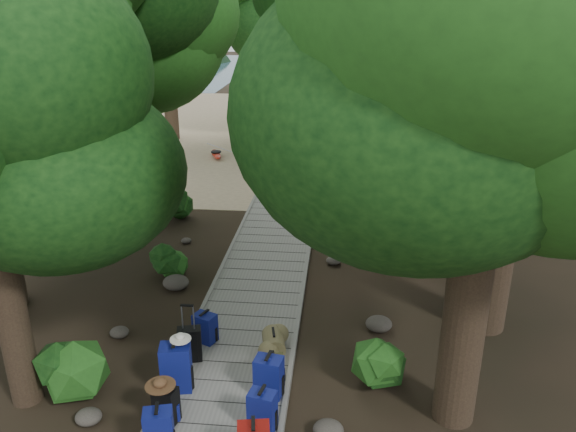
# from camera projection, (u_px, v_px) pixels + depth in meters

# --- Properties ---
(ground) EXTENTS (120.00, 120.00, 0.00)m
(ground) POSITION_uv_depth(u_px,v_px,m) (257.00, 296.00, 11.81)
(ground) COLOR #2E2117
(ground) RESTS_ON ground
(sand_beach) EXTENTS (40.00, 22.00, 0.02)m
(sand_beach) POSITION_uv_depth(u_px,v_px,m) (307.00, 131.00, 26.67)
(sand_beach) COLOR tan
(sand_beach) RESTS_ON ground
(boardwalk) EXTENTS (2.00, 12.00, 0.12)m
(boardwalk) POSITION_uv_depth(u_px,v_px,m) (263.00, 272.00, 12.72)
(boardwalk) COLOR gray
(boardwalk) RESTS_ON ground
(backpack_left_a) EXTENTS (0.44, 0.36, 0.72)m
(backpack_left_a) POSITION_uv_depth(u_px,v_px,m) (159.00, 429.00, 7.47)
(backpack_left_a) COLOR navy
(backpack_left_a) RESTS_ON boardwalk
(backpack_left_b) EXTENTS (0.39, 0.32, 0.62)m
(backpack_left_b) POSITION_uv_depth(u_px,v_px,m) (166.00, 403.00, 8.03)
(backpack_left_b) COLOR black
(backpack_left_b) RESTS_ON boardwalk
(backpack_left_c) EXTENTS (0.52, 0.41, 0.86)m
(backpack_left_c) POSITION_uv_depth(u_px,v_px,m) (176.00, 365.00, 8.67)
(backpack_left_c) COLOR navy
(backpack_left_c) RESTS_ON boardwalk
(backpack_left_d) EXTENTS (0.46, 0.41, 0.58)m
(backpack_left_d) POSITION_uv_depth(u_px,v_px,m) (205.00, 326.00, 9.96)
(backpack_left_d) COLOR navy
(backpack_left_d) RESTS_ON boardwalk
(backpack_right_b) EXTENTS (0.43, 0.34, 0.68)m
(backpack_right_b) POSITION_uv_depth(u_px,v_px,m) (262.00, 409.00, 7.87)
(backpack_right_b) COLOR navy
(backpack_right_b) RESTS_ON boardwalk
(backpack_right_c) EXTENTS (0.46, 0.37, 0.72)m
(backpack_right_c) POSITION_uv_depth(u_px,v_px,m) (269.00, 375.00, 8.56)
(backpack_right_c) COLOR navy
(backpack_right_c) RESTS_ON boardwalk
(backpack_right_d) EXTENTS (0.37, 0.30, 0.50)m
(backpack_right_d) POSITION_uv_depth(u_px,v_px,m) (273.00, 367.00, 8.91)
(backpack_right_d) COLOR #373616
(backpack_right_d) RESTS_ON boardwalk
(duffel_right_khaki) EXTENTS (0.48, 0.63, 0.38)m
(duffel_right_khaki) POSITION_uv_depth(u_px,v_px,m) (274.00, 342.00, 9.67)
(duffel_right_khaki) COLOR brown
(duffel_right_khaki) RESTS_ON boardwalk
(suitcase_on_boardwalk) EXTENTS (0.43, 0.31, 0.61)m
(suitcase_on_boardwalk) POSITION_uv_depth(u_px,v_px,m) (190.00, 344.00, 9.42)
(suitcase_on_boardwalk) COLOR black
(suitcase_on_boardwalk) RESTS_ON boardwalk
(lone_suitcase_on_sand) EXTENTS (0.50, 0.39, 0.70)m
(lone_suitcase_on_sand) POSITION_uv_depth(u_px,v_px,m) (301.00, 172.00, 19.09)
(lone_suitcase_on_sand) COLOR black
(lone_suitcase_on_sand) RESTS_ON sand_beach
(hat_brown) EXTENTS (0.44, 0.44, 0.13)m
(hat_brown) POSITION_uv_depth(u_px,v_px,m) (160.00, 382.00, 7.88)
(hat_brown) COLOR #51351E
(hat_brown) RESTS_ON backpack_left_b
(hat_white) EXTENTS (0.33, 0.33, 0.11)m
(hat_white) POSITION_uv_depth(u_px,v_px,m) (180.00, 336.00, 8.54)
(hat_white) COLOR silver
(hat_white) RESTS_ON backpack_left_c
(kayak) EXTENTS (1.61, 2.99, 0.30)m
(kayak) POSITION_uv_depth(u_px,v_px,m) (216.00, 153.00, 22.23)
(kayak) COLOR #A81D0E
(kayak) RESTS_ON sand_beach
(sun_lounger) EXTENTS (1.35, 2.04, 0.63)m
(sun_lounger) POSITION_uv_depth(u_px,v_px,m) (392.00, 158.00, 20.89)
(sun_lounger) COLOR silver
(sun_lounger) RESTS_ON sand_beach
(tree_right_a) EXTENTS (5.18, 5.18, 8.64)m
(tree_right_a) POSITION_uv_depth(u_px,v_px,m) (489.00, 131.00, 6.86)
(tree_right_a) COLOR black
(tree_right_a) RESTS_ON ground
(tree_right_b) EXTENTS (6.23, 6.23, 11.12)m
(tree_right_b) POSITION_uv_depth(u_px,v_px,m) (526.00, 18.00, 8.76)
(tree_right_b) COLOR black
(tree_right_b) RESTS_ON ground
(tree_right_c) EXTENTS (5.14, 5.14, 8.90)m
(tree_right_c) POSITION_uv_depth(u_px,v_px,m) (444.00, 72.00, 11.55)
(tree_right_c) COLOR black
(tree_right_c) RESTS_ON ground
(tree_right_e) EXTENTS (5.34, 5.34, 9.60)m
(tree_right_e) POSITION_uv_depth(u_px,v_px,m) (443.00, 39.00, 15.94)
(tree_right_e) COLOR black
(tree_right_e) RESTS_ON ground
(tree_right_f) EXTENTS (5.31, 5.31, 9.49)m
(tree_right_f) POSITION_uv_depth(u_px,v_px,m) (509.00, 36.00, 18.16)
(tree_right_f) COLOR black
(tree_right_f) RESTS_ON ground
(tree_left_c) EXTENTS (4.78, 4.78, 8.30)m
(tree_left_c) POSITION_uv_depth(u_px,v_px,m) (110.00, 74.00, 13.67)
(tree_left_c) COLOR black
(tree_left_c) RESTS_ON ground
(tree_back_a) EXTENTS (5.46, 5.46, 9.46)m
(tree_back_a) POSITION_uv_depth(u_px,v_px,m) (260.00, 28.00, 23.66)
(tree_back_a) COLOR black
(tree_back_a) RESTS_ON ground
(tree_back_b) EXTENTS (6.19, 6.19, 11.06)m
(tree_back_b) POSITION_uv_depth(u_px,v_px,m) (356.00, 8.00, 24.92)
(tree_back_b) COLOR black
(tree_back_b) RESTS_ON ground
(tree_back_c) EXTENTS (4.77, 4.77, 8.58)m
(tree_back_c) POSITION_uv_depth(u_px,v_px,m) (412.00, 38.00, 24.56)
(tree_back_c) COLOR black
(tree_back_c) RESTS_ON ground
(tree_back_d) EXTENTS (5.16, 5.16, 8.60)m
(tree_back_d) POSITION_uv_depth(u_px,v_px,m) (166.00, 39.00, 23.66)
(tree_back_d) COLOR black
(tree_back_d) RESTS_ON ground
(palm_right_a) EXTENTS (4.46, 4.46, 7.60)m
(palm_right_a) POSITION_uv_depth(u_px,v_px,m) (398.00, 76.00, 16.04)
(palm_right_a) COLOR #194513
(palm_right_a) RESTS_ON ground
(palm_right_b) EXTENTS (3.89, 3.89, 7.51)m
(palm_right_b) POSITION_uv_depth(u_px,v_px,m) (428.00, 63.00, 19.91)
(palm_right_b) COLOR #194513
(palm_right_b) RESTS_ON ground
(palm_right_c) EXTENTS (4.37, 4.37, 6.95)m
(palm_right_c) POSITION_uv_depth(u_px,v_px,m) (374.00, 63.00, 22.37)
(palm_right_c) COLOR #194513
(palm_right_c) RESTS_ON ground
(palm_left_a) EXTENTS (3.84, 3.84, 6.12)m
(palm_left_a) POSITION_uv_depth(u_px,v_px,m) (127.00, 99.00, 16.79)
(palm_left_a) COLOR #194513
(palm_left_a) RESTS_ON ground
(rock_left_a) EXTENTS (0.39, 0.36, 0.22)m
(rock_left_a) POSITION_uv_depth(u_px,v_px,m) (89.00, 417.00, 8.23)
(rock_left_a) COLOR #4C473F
(rock_left_a) RESTS_ON ground
(rock_left_b) EXTENTS (0.36, 0.32, 0.20)m
(rock_left_b) POSITION_uv_depth(u_px,v_px,m) (119.00, 332.00, 10.35)
(rock_left_b) COLOR #4C473F
(rock_left_b) RESTS_ON ground
(rock_left_c) EXTENTS (0.56, 0.51, 0.31)m
(rock_left_c) POSITION_uv_depth(u_px,v_px,m) (176.00, 282.00, 12.06)
(rock_left_c) COLOR #4C473F
(rock_left_c) RESTS_ON ground
(rock_left_d) EXTENTS (0.27, 0.24, 0.15)m
(rock_left_d) POSITION_uv_depth(u_px,v_px,m) (186.00, 241.00, 14.36)
(rock_left_d) COLOR #4C473F
(rock_left_d) RESTS_ON ground
(rock_right_a) EXTENTS (0.44, 0.40, 0.24)m
(rock_right_a) POSITION_uv_depth(u_px,v_px,m) (328.00, 430.00, 7.96)
(rock_right_a) COLOR #4C473F
(rock_right_a) RESTS_ON ground
(rock_right_b) EXTENTS (0.50, 0.45, 0.28)m
(rock_right_b) POSITION_uv_depth(u_px,v_px,m) (379.00, 324.00, 10.54)
(rock_right_b) COLOR #4C473F
(rock_right_b) RESTS_ON ground
(rock_right_c) EXTENTS (0.35, 0.31, 0.19)m
(rock_right_c) POSITION_uv_depth(u_px,v_px,m) (333.00, 261.00, 13.20)
(rock_right_c) COLOR #4C473F
(rock_right_c) RESTS_ON ground
(rock_right_d) EXTENTS (0.53, 0.47, 0.29)m
(rock_right_d) POSITION_uv_depth(u_px,v_px,m) (373.00, 225.00, 15.17)
(rock_right_d) COLOR #4C473F
(rock_right_d) RESTS_ON ground
(shrub_left_a) EXTENTS (1.11, 1.11, 1.00)m
(shrub_left_a) POSITION_uv_depth(u_px,v_px,m) (69.00, 366.00, 8.72)
(shrub_left_a) COLOR #1F5018
(shrub_left_a) RESTS_ON ground
(shrub_left_b) EXTENTS (0.80, 0.80, 0.72)m
(shrub_left_b) POSITION_uv_depth(u_px,v_px,m) (166.00, 264.00, 12.44)
(shrub_left_b) COLOR #1F5018
(shrub_left_b) RESTS_ON ground
(shrub_left_c) EXTENTS (1.12, 1.12, 1.01)m
(shrub_left_c) POSITION_uv_depth(u_px,v_px,m) (176.00, 202.00, 15.80)
(shrub_left_c) COLOR #1F5018
(shrub_left_c) RESTS_ON ground
(shrub_right_a) EXTENTS (0.97, 0.97, 0.87)m
(shrub_right_a) POSITION_uv_depth(u_px,v_px,m) (372.00, 359.00, 9.00)
(shrub_right_a) COLOR #1F5018
(shrub_right_a) RESTS_ON ground
(shrub_right_b) EXTENTS (1.32, 1.32, 1.19)m
(shrub_right_b) POSITION_uv_depth(u_px,v_px,m) (393.00, 232.00, 13.52)
(shrub_right_b) COLOR #1F5018
(shrub_right_b) RESTS_ON ground
(shrub_right_c) EXTENTS (0.80, 0.80, 0.72)m
(shrub_right_c) POSITION_uv_depth(u_px,v_px,m) (360.00, 200.00, 16.46)
(shrub_right_c) COLOR #1F5018
(shrub_right_c) RESTS_ON ground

